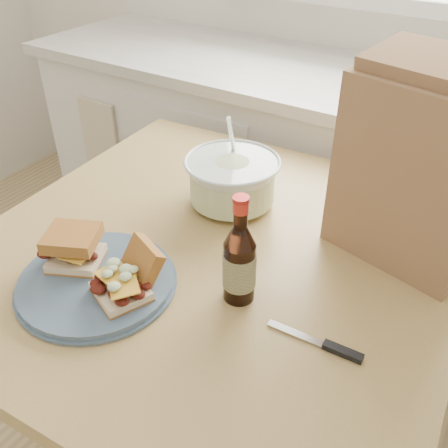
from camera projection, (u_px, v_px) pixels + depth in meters
The scene contains 9 objects.
cabinet_run at pixel (337, 200), 1.89m from camera, with size 2.50×0.64×0.94m.
dining_table at pixel (216, 288), 1.14m from camera, with size 1.06×1.06×0.83m.
plate at pixel (97, 282), 0.96m from camera, with size 0.30×0.30×0.02m, color #475D74.
sandwich_left at pixel (74, 247), 0.97m from camera, with size 0.13×0.12×0.07m.
sandwich_right at pixel (127, 278), 0.92m from camera, with size 0.12×0.16×0.08m.
coleslaw_bowl at pixel (232, 182), 1.18m from camera, with size 0.23×0.23×0.22m.
beer_bottle at pixel (239, 262), 0.90m from camera, with size 0.06×0.06×0.22m.
knife at pixel (330, 347), 0.84m from camera, with size 0.17×0.02×0.01m.
paper_bag at pixel (419, 172), 0.96m from camera, with size 0.28×0.18×0.37m, color #926946.
Camera 1 is at (0.50, 0.13, 1.49)m, focal length 40.00 mm.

